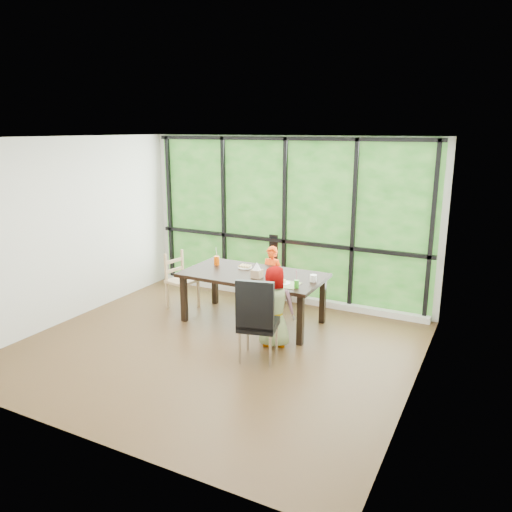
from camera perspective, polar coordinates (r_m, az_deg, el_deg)
name	(u,v)px	position (r m, az deg, el deg)	size (l,w,h in m)	color
ground	(216,347)	(6.68, -4.63, -10.43)	(5.00, 5.00, 0.00)	black
back_wall	(286,220)	(8.19, 3.46, 4.19)	(5.00, 5.00, 0.00)	silver
foliage_backdrop	(285,220)	(8.17, 3.40, 4.17)	(4.80, 0.02, 2.65)	#1A4F16
window_mullions	(284,220)	(8.13, 3.29, 4.13)	(4.80, 0.06, 2.65)	black
window_sill	(282,296)	(8.43, 3.05, -4.64)	(4.80, 0.12, 0.10)	silver
dining_table	(253,298)	(7.36, -0.34, -4.83)	(2.06, 1.07, 0.75)	black
chair_window_leather	(281,269)	(8.24, 2.91, -1.52)	(0.46, 0.46, 1.08)	black
chair_interior_leather	(259,318)	(6.14, 0.29, -7.18)	(0.46, 0.46, 1.08)	black
chair_end_beech	(182,281)	(8.00, -8.47, -2.82)	(0.42, 0.40, 0.90)	tan
child_toddler	(272,278)	(7.86, 1.82, -2.53)	(0.37, 0.24, 1.02)	#FA4109
child_older	(273,306)	(6.54, 1.99, -5.78)	(0.53, 0.35, 1.09)	slate
placemat	(282,284)	(6.77, 3.06, -3.20)	(0.45, 0.33, 0.01)	tan
plate_far	(245,268)	(7.53, -1.27, -1.34)	(0.21, 0.21, 0.01)	white
plate_near	(282,283)	(6.79, 2.96, -3.13)	(0.24, 0.24, 0.01)	white
orange_cup	(217,260)	(7.72, -4.55, -0.51)	(0.09, 0.09, 0.14)	#ED5504
green_cup	(296,284)	(6.61, 4.67, -3.23)	(0.07, 0.07, 0.10)	green
white_mug	(313,278)	(6.90, 6.61, -2.54)	(0.10, 0.10, 0.10)	white
tissue_box	(257,274)	(7.03, 0.10, -2.04)	(0.14, 0.14, 0.12)	tan
crepe_rolls_far	(245,266)	(7.52, -1.27, -1.16)	(0.20, 0.12, 0.04)	tan
crepe_rolls_near	(282,281)	(6.78, 2.96, -2.93)	(0.10, 0.12, 0.04)	tan
straw_white	(216,254)	(7.69, -4.56, 0.26)	(0.01, 0.01, 0.20)	white
straw_pink	(297,277)	(6.59, 4.69, -2.46)	(0.01, 0.01, 0.20)	pink
tissue	(257,266)	(7.00, 0.10, -1.15)	(0.12, 0.12, 0.11)	white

